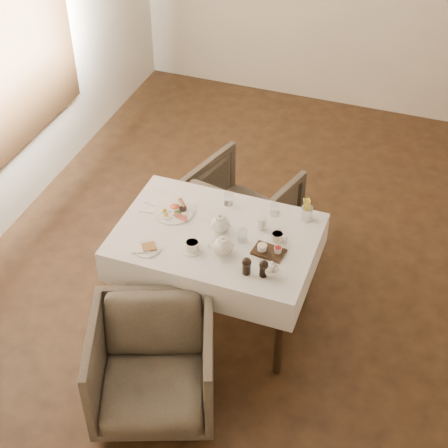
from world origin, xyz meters
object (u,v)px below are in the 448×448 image
at_px(table, 217,247).
at_px(armchair_near, 153,366).
at_px(armchair_far, 241,209).
at_px(breakfast_plate, 174,211).
at_px(teapot_centre, 220,223).

xyz_separation_m(table, armchair_near, (-0.11, -0.81, -0.30)).
relative_size(armchair_near, armchair_far, 1.02).
bearing_deg(armchair_far, breakfast_plate, 86.59).
xyz_separation_m(armchair_near, breakfast_plate, (-0.23, 0.92, 0.43)).
relative_size(breakfast_plate, teapot_centre, 1.59).
bearing_deg(breakfast_plate, table, -35.20).
height_order(armchair_far, teapot_centre, teapot_centre).
bearing_deg(table, breakfast_plate, 162.58).
bearing_deg(armchair_near, breakfast_plate, 83.63).
relative_size(armchair_near, teapot_centre, 4.36).
distance_m(armchair_near, teapot_centre, 0.98).
distance_m(armchair_far, teapot_centre, 0.91).
bearing_deg(teapot_centre, armchair_near, -92.25).
bearing_deg(armchair_near, teapot_centre, 61.34).
bearing_deg(table, armchair_near, -97.36).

